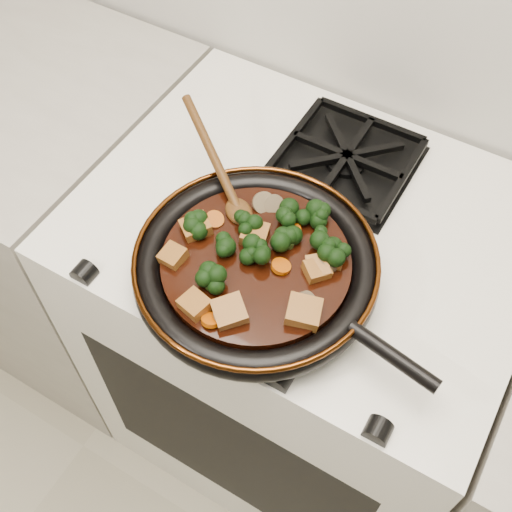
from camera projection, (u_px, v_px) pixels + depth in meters
The scene contains 35 objects.
stove at pixel (295, 343), 1.44m from camera, with size 0.76×0.60×0.90m, color white.
burner_grate_front at pixel (268, 273), 0.99m from camera, with size 0.23×0.23×0.03m, color black, non-canonical shape.
burner_grate_back at pixel (346, 159), 1.13m from camera, with size 0.23×0.23×0.03m, color black, non-canonical shape.
skillet at pixel (257, 267), 0.96m from camera, with size 0.50×0.37×0.05m.
braising_sauce at pixel (256, 264), 0.96m from camera, with size 0.28×0.28×0.02m, color black.
tofu_cube_0 at pixel (255, 234), 0.97m from camera, with size 0.04×0.04×0.02m, color brown.
tofu_cube_1 at pixel (318, 267), 0.93m from camera, with size 0.04×0.03×0.02m, color brown.
tofu_cube_2 at pixel (317, 270), 0.93m from camera, with size 0.03×0.03×0.02m, color brown.
tofu_cube_3 at pixel (173, 256), 0.95m from camera, with size 0.03×0.03×0.02m, color brown.
tofu_cube_4 at pixel (332, 256), 0.95m from camera, with size 0.04×0.04×0.02m, color brown.
tofu_cube_5 at pixel (196, 228), 0.98m from camera, with size 0.04×0.04×0.02m, color brown.
tofu_cube_6 at pixel (230, 312), 0.89m from camera, with size 0.04×0.04×0.02m, color brown.
tofu_cube_7 at pixel (195, 305), 0.90m from camera, with size 0.04×0.04×0.02m, color brown.
tofu_cube_8 at pixel (303, 312), 0.89m from camera, with size 0.04×0.05×0.02m, color brown.
broccoli_floret_0 at pixel (225, 249), 0.95m from camera, with size 0.06×0.06×0.05m, color black, non-canonical shape.
broccoli_floret_1 at pixel (210, 283), 0.91m from camera, with size 0.06×0.06×0.05m, color black, non-canonical shape.
broccoli_floret_2 at pixel (336, 256), 0.94m from camera, with size 0.06×0.06×0.06m, color black, non-canonical shape.
broccoli_floret_3 at pixel (257, 253), 0.95m from camera, with size 0.06×0.06×0.05m, color black, non-canonical shape.
broccoli_floret_4 at pixel (320, 220), 0.98m from camera, with size 0.06×0.06×0.05m, color black, non-canonical shape.
broccoli_floret_5 at pixel (243, 227), 0.97m from camera, with size 0.05×0.05×0.05m, color black, non-canonical shape.
broccoli_floret_6 at pixel (290, 243), 0.96m from camera, with size 0.06×0.06×0.05m, color black, non-canonical shape.
broccoli_floret_7 at pixel (293, 218), 0.98m from camera, with size 0.06×0.06×0.06m, color black, non-canonical shape.
broccoli_floret_8 at pixel (323, 241), 0.95m from camera, with size 0.06×0.06×0.06m, color black, non-canonical shape.
broccoli_floret_9 at pixel (199, 226), 0.97m from camera, with size 0.06×0.06×0.06m, color black, non-canonical shape.
carrot_coin_0 at pixel (214, 220), 0.99m from camera, with size 0.03×0.03×0.01m, color #A44204.
carrot_coin_1 at pixel (228, 307), 0.90m from camera, with size 0.03×0.03×0.01m, color #A44204.
carrot_coin_2 at pixel (211, 320), 0.89m from camera, with size 0.03×0.03×0.01m, color #A44204.
carrot_coin_3 at pixel (281, 266), 0.94m from camera, with size 0.03×0.03×0.01m, color #A44204.
carrot_coin_4 at pixel (293, 231), 0.98m from camera, with size 0.03×0.03×0.01m, color #A44204.
mushroom_slice_0 at pixel (306, 303), 0.90m from camera, with size 0.04×0.04×0.01m, color brown.
mushroom_slice_1 at pixel (328, 261), 0.94m from camera, with size 0.04×0.04×0.01m, color brown.
mushroom_slice_2 at pixel (227, 315), 0.89m from camera, with size 0.04×0.04×0.01m, color brown.
mushroom_slice_3 at pixel (274, 204), 1.00m from camera, with size 0.03×0.03×0.01m, color brown.
mushroom_slice_4 at pixel (264, 203), 1.01m from camera, with size 0.04×0.04×0.01m, color brown.
wooden_spoon at pixel (224, 179), 1.01m from camera, with size 0.13×0.10×0.22m.
Camera 1 is at (0.26, 1.07, 1.74)m, focal length 45.00 mm.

